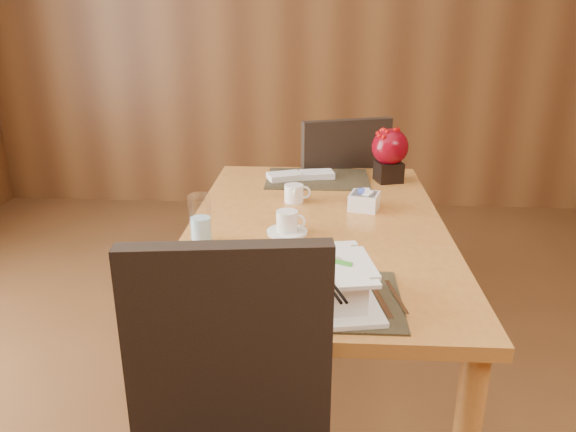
# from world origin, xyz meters

# --- Properties ---
(back_wall) EXTENTS (5.00, 0.02, 2.80)m
(back_wall) POSITION_xyz_m (0.00, 3.00, 1.40)
(back_wall) COLOR brown
(back_wall) RESTS_ON ground
(dining_table) EXTENTS (0.90, 1.50, 0.75)m
(dining_table) POSITION_xyz_m (0.00, 0.60, 0.65)
(dining_table) COLOR #C07A35
(dining_table) RESTS_ON ground
(placemat_near) EXTENTS (0.45, 0.33, 0.01)m
(placemat_near) POSITION_xyz_m (0.00, 0.05, 0.75)
(placemat_near) COLOR black
(placemat_near) RESTS_ON dining_table
(placemat_far) EXTENTS (0.45, 0.33, 0.01)m
(placemat_far) POSITION_xyz_m (0.00, 1.15, 0.75)
(placemat_far) COLOR black
(placemat_far) RESTS_ON dining_table
(soup_setting) EXTENTS (0.33, 0.33, 0.12)m
(soup_setting) POSITION_xyz_m (0.01, 0.03, 0.81)
(soup_setting) COLOR white
(soup_setting) RESTS_ON dining_table
(coffee_cup) EXTENTS (0.14, 0.14, 0.08)m
(coffee_cup) POSITION_xyz_m (-0.10, 0.51, 0.78)
(coffee_cup) COLOR white
(coffee_cup) RESTS_ON dining_table
(water_glass) EXTENTS (0.08, 0.08, 0.16)m
(water_glass) POSITION_xyz_m (-0.37, 0.41, 0.83)
(water_glass) COLOR silver
(water_glass) RESTS_ON dining_table
(creamer_jug) EXTENTS (0.11, 0.11, 0.07)m
(creamer_jug) POSITION_xyz_m (-0.09, 0.84, 0.78)
(creamer_jug) COLOR white
(creamer_jug) RESTS_ON dining_table
(sugar_caddy) EXTENTS (0.13, 0.13, 0.06)m
(sugar_caddy) POSITION_xyz_m (0.18, 0.77, 0.78)
(sugar_caddy) COLOR white
(sugar_caddy) RESTS_ON dining_table
(berry_decor) EXTENTS (0.16, 0.16, 0.23)m
(berry_decor) POSITION_xyz_m (0.31, 1.14, 0.88)
(berry_decor) COLOR black
(berry_decor) RESTS_ON dining_table
(napkins_far) EXTENTS (0.31, 0.18, 0.03)m
(napkins_far) POSITION_xyz_m (-0.06, 1.15, 0.77)
(napkins_far) COLOR silver
(napkins_far) RESTS_ON dining_table
(bread_plate) EXTENTS (0.17, 0.17, 0.01)m
(bread_plate) POSITION_xyz_m (-0.26, 0.02, 0.76)
(bread_plate) COLOR white
(bread_plate) RESTS_ON dining_table
(far_chair) EXTENTS (0.58, 0.58, 0.98)m
(far_chair) POSITION_xyz_m (0.10, 1.47, 0.55)
(far_chair) COLOR black
(far_chair) RESTS_ON ground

